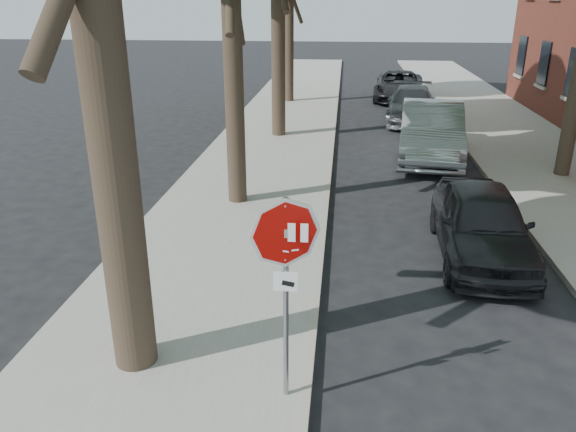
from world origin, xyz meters
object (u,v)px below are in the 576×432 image
(stop_sign, at_px, (286,263))
(car_a, at_px, (482,223))
(car_c, at_px, (412,105))
(car_d, at_px, (399,86))
(car_b, at_px, (431,131))

(stop_sign, xyz_separation_m, car_a, (3.30, 4.61, -1.25))
(car_c, bearing_deg, car_d, 96.89)
(stop_sign, xyz_separation_m, car_d, (3.22, 22.42, -1.27))
(stop_sign, height_order, car_a, stop_sign)
(stop_sign, distance_m, car_a, 5.81)
(car_b, relative_size, car_d, 1.06)
(car_b, height_order, car_d, car_b)
(stop_sign, bearing_deg, car_d, 81.83)
(car_c, bearing_deg, car_b, -84.02)
(car_a, distance_m, car_c, 12.72)
(car_a, xyz_separation_m, car_d, (-0.08, 17.81, -0.02))
(car_b, bearing_deg, car_c, 96.53)
(car_a, relative_size, car_d, 0.83)
(car_b, bearing_deg, car_a, -83.47)
(car_b, xyz_separation_m, car_c, (0.00, 5.59, -0.18))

